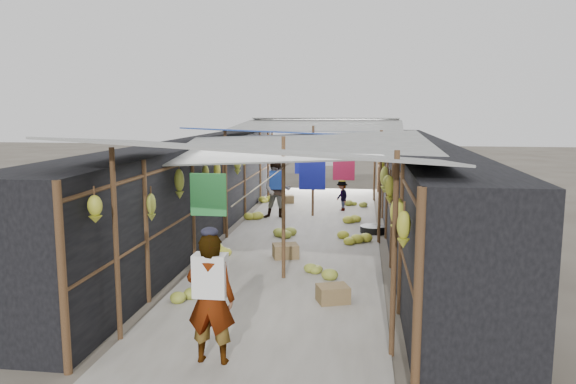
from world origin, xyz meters
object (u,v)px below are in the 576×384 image
at_px(vendor_elderly, 211,299).
at_px(vendor_seated, 342,196).
at_px(black_basin, 373,230).
at_px(crate_near, 286,251).
at_px(shopper_blue, 277,190).

xyz_separation_m(vendor_elderly, vendor_seated, (1.19, 10.42, -0.35)).
bearing_deg(black_basin, vendor_seated, 106.62).
distance_m(crate_near, black_basin, 3.19).
bearing_deg(vendor_seated, crate_near, -34.71).
bearing_deg(crate_near, vendor_seated, 62.85).
distance_m(shopper_blue, vendor_seated, 2.27).
bearing_deg(shopper_blue, black_basin, -29.85).
relative_size(black_basin, vendor_seated, 0.67).
distance_m(black_basin, vendor_seated, 3.08).
distance_m(crate_near, vendor_seated, 5.63).
distance_m(black_basin, vendor_elderly, 7.81).
bearing_deg(crate_near, black_basin, 37.68).
distance_m(black_basin, shopper_blue, 3.14).
distance_m(vendor_elderly, vendor_seated, 10.50).
bearing_deg(vendor_elderly, crate_near, -91.51).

